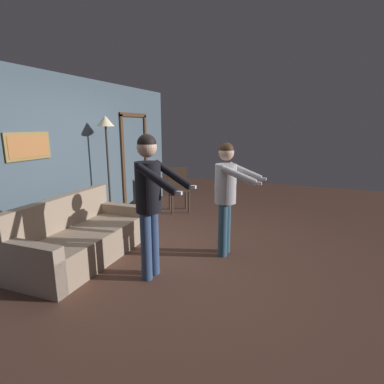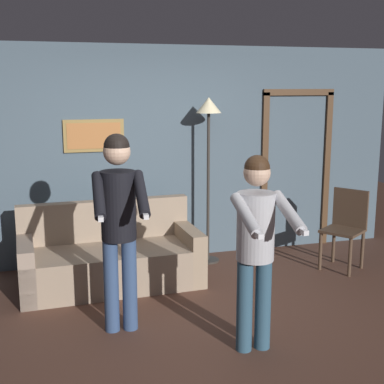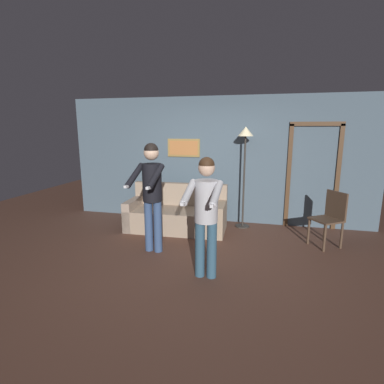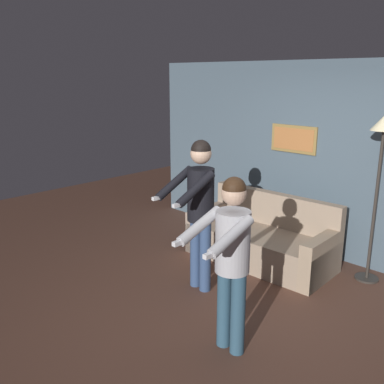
{
  "view_description": "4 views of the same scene",
  "coord_description": "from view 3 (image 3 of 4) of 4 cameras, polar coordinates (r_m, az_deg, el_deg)",
  "views": [
    {
      "loc": [
        -3.63,
        -1.63,
        1.84
      ],
      "look_at": [
        -0.08,
        -0.17,
        0.97
      ],
      "focal_mm": 28.0,
      "sensor_mm": 36.0,
      "label": 1
    },
    {
      "loc": [
        -1.31,
        -4.28,
        2.13
      ],
      "look_at": [
        -0.1,
        -0.1,
        1.26
      ],
      "focal_mm": 50.0,
      "sensor_mm": 36.0,
      "label": 2
    },
    {
      "loc": [
        1.0,
        -4.17,
        1.95
      ],
      "look_at": [
        0.03,
        -0.17,
        1.08
      ],
      "focal_mm": 28.0,
      "sensor_mm": 36.0,
      "label": 3
    },
    {
      "loc": [
        2.42,
        -3.18,
        2.41
      ],
      "look_at": [
        -0.43,
        -0.26,
        1.29
      ],
      "focal_mm": 40.0,
      "sensor_mm": 36.0,
      "label": 4
    }
  ],
  "objects": [
    {
      "name": "dining_chair_distant",
      "position": [
        5.52,
        24.86,
        -4.09
      ],
      "size": [
        0.58,
        0.58,
        0.93
      ],
      "color": "#4C3828",
      "rests_on": "ground_plane"
    },
    {
      "name": "ground_plane",
      "position": [
        4.71,
        0.14,
        -12.48
      ],
      "size": [
        12.0,
        12.0,
        0.0
      ],
      "primitive_type": "plane",
      "color": "brown"
    },
    {
      "name": "couch",
      "position": [
        5.91,
        -2.9,
        -4.49
      ],
      "size": [
        1.93,
        0.92,
        0.87
      ],
      "color": "gray",
      "rests_on": "ground_plane"
    },
    {
      "name": "torchiere_lamp",
      "position": [
        5.9,
        10.1,
        8.55
      ],
      "size": [
        0.3,
        0.3,
        1.99
      ],
      "color": "#332D28",
      "rests_on": "ground_plane"
    },
    {
      "name": "back_wall_assembly",
      "position": [
        6.32,
        4.7,
        6.03
      ],
      "size": [
        6.4,
        0.1,
        2.6
      ],
      "color": "#485A67",
      "rests_on": "ground_plane"
    },
    {
      "name": "person_standing_left",
      "position": [
        4.69,
        -7.69,
        0.89
      ],
      "size": [
        0.46,
        0.69,
        1.74
      ],
      "color": "#334A73",
      "rests_on": "ground_plane"
    },
    {
      "name": "person_standing_right",
      "position": [
        3.83,
        2.66,
        -2.99
      ],
      "size": [
        0.44,
        0.68,
        1.61
      ],
      "color": "#2E5167",
      "rests_on": "ground_plane"
    }
  ]
}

